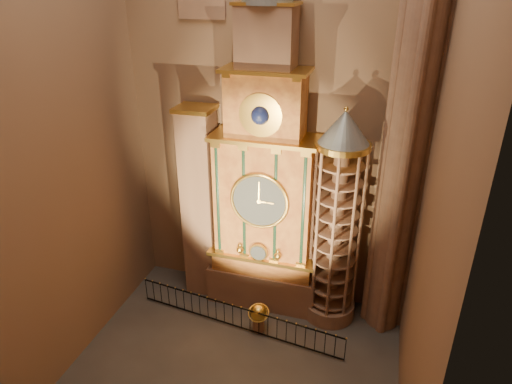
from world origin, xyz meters
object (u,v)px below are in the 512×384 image
(stair_turret, at_px, (336,224))
(celestial_globe, at_px, (259,316))
(astronomical_clock, at_px, (265,185))
(iron_railing, at_px, (237,317))
(portrait_tower, at_px, (200,204))

(stair_turret, bearing_deg, celestial_globe, -145.17)
(stair_turret, height_order, celestial_globe, stair_turret)
(astronomical_clock, height_order, iron_railing, astronomical_clock)
(portrait_tower, xyz_separation_m, iron_railing, (2.75, -2.61, -4.46))
(astronomical_clock, xyz_separation_m, iron_railing, (-0.65, -2.59, -5.99))
(portrait_tower, relative_size, iron_railing, 0.97)
(celestial_globe, bearing_deg, iron_railing, -170.97)
(stair_turret, distance_m, celestial_globe, 5.79)
(astronomical_clock, relative_size, iron_railing, 1.58)
(stair_turret, xyz_separation_m, celestial_globe, (-3.11, -2.16, -4.38))
(portrait_tower, height_order, celestial_globe, portrait_tower)
(astronomical_clock, height_order, celestial_globe, astronomical_clock)
(astronomical_clock, relative_size, stair_turret, 1.55)
(celestial_globe, bearing_deg, astronomical_clock, 99.18)
(astronomical_clock, bearing_deg, stair_turret, -4.30)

